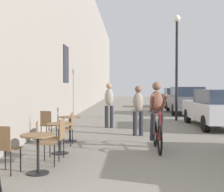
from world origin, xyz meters
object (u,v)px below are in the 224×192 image
object	(u,v)px
cafe_table_near	(38,145)
cafe_table_mid	(60,132)
cafe_chair_far_toward_street	(48,124)
cafe_table_far	(70,123)
parked_car_second	(217,108)
cafe_chair_mid_toward_street	(58,136)
street_lamp	(177,54)
parked_car_fourth	(174,97)
cyclist_on_bicycle	(157,117)
cafe_chair_near_toward_wall	(42,140)
parked_car_third	(185,100)
pedestrian_mid	(109,103)
cafe_chair_near_toward_street	(5,146)
cafe_chair_far_toward_wall	(68,126)
pedestrian_near	(138,108)

from	to	relation	value
cafe_table_near	cafe_table_mid	xyz separation A→B (m)	(0.04, 1.64, 0.00)
cafe_table_mid	cafe_chair_far_toward_street	distance (m)	1.72
cafe_table_far	parked_car_second	bearing A→B (deg)	31.81
cafe_table_near	cafe_chair_mid_toward_street	distance (m)	1.08
street_lamp	parked_car_second	world-z (taller)	street_lamp
cafe_table_mid	parked_car_fourth	bearing A→B (deg)	72.04
cafe_table_mid	cyclist_on_bicycle	world-z (taller)	cyclist_on_bicycle
cafe_chair_near_toward_wall	parked_car_second	bearing A→B (deg)	48.72
street_lamp	parked_car_third	xyz separation A→B (m)	(1.11, 3.54, -2.29)
pedestrian_mid	street_lamp	world-z (taller)	street_lamp
cafe_table_mid	cafe_chair_near_toward_street	bearing A→B (deg)	-109.78
cafe_table_near	cafe_table_far	xyz separation A→B (m)	(-0.03, 3.28, 0.00)
cyclist_on_bicycle	parked_car_third	world-z (taller)	cyclist_on_bicycle
parked_car_second	parked_car_fourth	world-z (taller)	parked_car_second
cafe_chair_far_toward_street	cafe_chair_near_toward_street	bearing A→B (deg)	-88.39
cafe_chair_far_toward_street	cafe_chair_far_toward_wall	distance (m)	0.92
cafe_chair_far_toward_street	parked_car_second	bearing A→B (deg)	29.45
cafe_chair_mid_toward_street	cafe_table_near	bearing A→B (deg)	-96.15
pedestrian_near	cafe_chair_near_toward_wall	bearing A→B (deg)	-118.48
cafe_chair_far_toward_street	pedestrian_mid	size ratio (longest dim) A/B	0.52
pedestrian_near	cafe_table_near	bearing A→B (deg)	-114.55
cafe_chair_near_toward_wall	cafe_chair_far_toward_wall	size ratio (longest dim) A/B	1.00
cafe_table_mid	pedestrian_mid	xyz separation A→B (m)	(0.91, 4.51, 0.45)
cafe_chair_far_toward_wall	cafe_table_mid	bearing A→B (deg)	-90.48
cyclist_on_bicycle	cafe_table_far	bearing A→B (deg)	157.67
cafe_table_mid	cafe_chair_far_toward_street	size ratio (longest dim) A/B	0.81
cafe_table_near	cyclist_on_bicycle	bearing A→B (deg)	43.71
pedestrian_near	parked_car_third	xyz separation A→B (m)	(3.06, 7.94, -0.09)
cafe_chair_far_toward_wall	pedestrian_near	xyz separation A→B (m)	(1.95, 1.74, 0.39)
pedestrian_near	pedestrian_mid	world-z (taller)	pedestrian_mid
cafe_chair_near_toward_street	cafe_chair_mid_toward_street	distance (m)	1.34
cafe_table_far	parked_car_fourth	xyz separation A→B (m)	(5.31, 14.55, 0.24)
parked_car_second	cafe_chair_near_toward_street	bearing A→B (deg)	-131.03
parked_car_fourth	cafe_chair_far_toward_street	bearing A→B (deg)	-112.16
pedestrian_mid	street_lamp	xyz separation A→B (m)	(3.00, 2.62, 2.14)
cafe_table_mid	parked_car_third	distance (m)	11.79
cafe_chair_near_toward_street	cafe_table_far	distance (m)	3.39
pedestrian_mid	cafe_chair_far_toward_street	bearing A→B (deg)	-118.73
cafe_chair_near_toward_street	parked_car_third	distance (m)	13.61
cafe_chair_far_toward_wall	parked_car_fourth	distance (m)	16.07
pedestrian_near	cyclist_on_bicycle	bearing A→B (deg)	-79.32
cafe_chair_far_toward_street	cyclist_on_bicycle	bearing A→B (deg)	-16.72
pedestrian_near	parked_car_fourth	size ratio (longest dim) A/B	0.39
cyclist_on_bicycle	parked_car_second	bearing A→B (deg)	56.89
street_lamp	parked_car_second	size ratio (longest dim) A/B	1.17
cyclist_on_bicycle	pedestrian_near	size ratio (longest dim) A/B	1.09
cafe_chair_near_toward_street	cafe_chair_far_toward_street	xyz separation A→B (m)	(-0.09, 3.28, 0.00)
pedestrian_mid	parked_car_third	size ratio (longest dim) A/B	0.39
cafe_table_mid	cafe_chair_mid_toward_street	size ratio (longest dim) A/B	0.81
cafe_table_mid	parked_car_third	xyz separation A→B (m)	(5.02, 10.67, 0.29)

